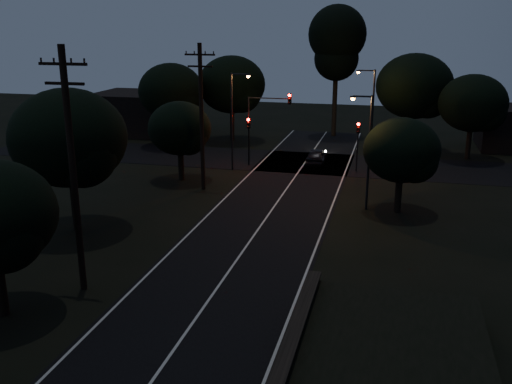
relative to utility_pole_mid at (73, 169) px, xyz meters
The scene contains 19 objects.
road_surface 18.13m from the utility_pole_mid, 69.58° to the left, with size 60.00×70.00×0.03m.
utility_pole_mid is the anchor object (origin of this frame).
utility_pole_far 17.00m from the utility_pole_mid, 90.00° to the left, with size 2.20×0.30×10.50m.
tree_left_c 8.09m from the utility_pole_mid, 121.85° to the left, with size 6.62×6.62×8.37m.
tree_left_d 19.13m from the utility_pole_mid, 97.02° to the left, with size 4.84×4.84×6.14m.
tree_far_nw 34.97m from the utility_pole_mid, 94.52° to the left, with size 6.85×6.85×8.68m.
tree_far_w 31.84m from the utility_pole_mid, 104.14° to the left, with size 6.37×6.37×8.12m.
tree_far_ne 38.05m from the utility_pole_mid, 66.36° to the left, with size 7.22×7.22×9.13m.
tree_far_e 37.76m from the utility_pole_mid, 57.63° to the left, with size 5.95×5.95×7.55m.
tree_right_a 20.64m from the utility_pole_mid, 46.44° to the left, with size 4.84×4.84×6.16m.
tall_pine 40.82m from the utility_pole_mid, 80.07° to the left, with size 6.02×6.02×13.68m.
building_left 39.72m from the utility_pole_mid, 110.73° to the left, with size 10.00×8.00×4.40m, color black.
signal_left 25.19m from the utility_pole_mid, 86.79° to the left, with size 0.28×0.35×4.10m.
signal_right 27.30m from the utility_pole_mid, 67.01° to the left, with size 0.28×0.35×4.10m.
signal_mast 25.22m from the utility_pole_mid, 82.96° to the left, with size 3.70×0.35×6.25m.
streetlight_a 23.04m from the utility_pole_mid, 88.27° to the left, with size 1.66×0.26×8.00m.
streetlight_b 31.15m from the utility_pole_mid, 68.70° to the left, with size 1.66×0.26×8.00m.
streetlight_c 19.15m from the utility_pole_mid, 51.74° to the left, with size 1.46×0.26×7.50m.
car 28.22m from the utility_pole_mid, 75.39° to the left, with size 1.59×3.96×1.35m, color black.
Camera 1 is at (7.54, -6.42, 11.85)m, focal length 40.00 mm.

